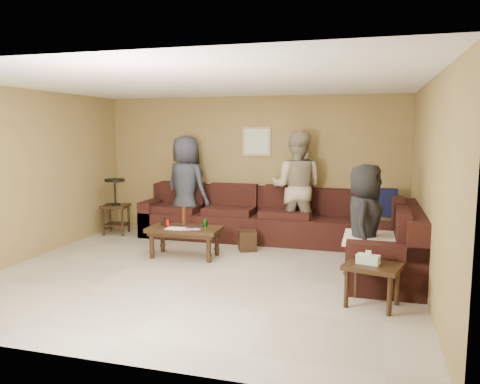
% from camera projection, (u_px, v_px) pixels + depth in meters
% --- Properties ---
extents(room, '(5.60, 5.50, 2.50)m').
position_uv_depth(room, '(204.00, 149.00, 6.05)').
color(room, '#ABA190').
rests_on(room, ground).
extents(sectional_sofa, '(4.65, 2.90, 0.97)m').
position_uv_depth(sectional_sofa, '(285.00, 230.00, 7.45)').
color(sectional_sofa, black).
rests_on(sectional_sofa, ground).
extents(coffee_table, '(1.10, 0.58, 0.74)m').
position_uv_depth(coffee_table, '(184.00, 232.00, 7.03)').
color(coffee_table, black).
rests_on(coffee_table, ground).
extents(end_table_left, '(0.52, 0.52, 1.02)m').
position_uv_depth(end_table_left, '(115.00, 205.00, 8.58)').
color(end_table_left, black).
rests_on(end_table_left, ground).
extents(side_table_right, '(0.67, 0.60, 0.62)m').
position_uv_depth(side_table_right, '(372.00, 270.00, 5.05)').
color(side_table_right, black).
rests_on(side_table_right, ground).
extents(waste_bin, '(0.35, 0.35, 0.32)m').
position_uv_depth(waste_bin, '(247.00, 240.00, 7.43)').
color(waste_bin, black).
rests_on(waste_bin, ground).
extents(wall_art, '(0.52, 0.04, 0.52)m').
position_uv_depth(wall_art, '(257.00, 141.00, 8.38)').
color(wall_art, tan).
rests_on(wall_art, ground).
extents(person_left, '(1.03, 0.84, 1.80)m').
position_uv_depth(person_left, '(186.00, 186.00, 8.36)').
color(person_left, '#2C313D').
rests_on(person_left, ground).
extents(person_middle, '(0.96, 0.77, 1.89)m').
position_uv_depth(person_middle, '(297.00, 187.00, 7.88)').
color(person_middle, tan).
rests_on(person_middle, ground).
extents(person_right, '(0.55, 0.78, 1.50)m').
position_uv_depth(person_right, '(364.00, 224.00, 5.78)').
color(person_right, black).
rests_on(person_right, ground).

